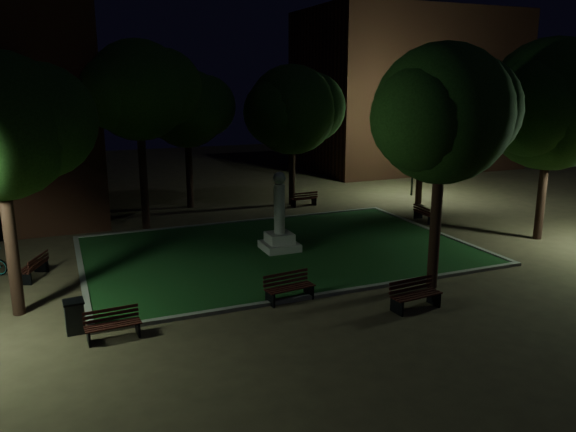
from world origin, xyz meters
name	(u,v)px	position (x,y,z in m)	size (l,w,h in m)	color
ground	(299,266)	(0.00, 0.00, 0.00)	(80.00, 80.00, 0.00)	#4D3F2A
lawn	(280,250)	(0.00, 2.00, 0.04)	(15.00, 10.00, 0.08)	#184219
lawn_kerb	(280,250)	(0.00, 2.00, 0.06)	(15.40, 10.40, 0.12)	slate
monument	(279,229)	(0.00, 2.00, 0.96)	(1.40, 1.40, 3.20)	#A4A096
building_far	(406,91)	(18.00, 20.00, 6.00)	(16.00, 10.00, 12.00)	#562B1C
tree_west	(1,126)	(-9.41, -0.87, 5.55)	(5.11, 4.17, 7.64)	black
tree_north_wl	(140,91)	(-4.32, 7.91, 6.35)	(5.51, 4.50, 8.60)	black
tree_north_er	(294,110)	(4.10, 10.09, 5.24)	(5.94, 4.85, 7.66)	black
tree_ne	(425,112)	(10.74, 7.48, 5.14)	(5.22, 4.26, 7.27)	black
tree_east	(554,105)	(11.32, -0.60, 5.81)	(6.75, 5.51, 8.56)	black
tree_se	(445,114)	(3.34, -3.73, 5.75)	(5.43, 4.43, 7.98)	black
tree_far_north	(188,109)	(-1.36, 11.57, 5.33)	(5.08, 4.15, 7.42)	black
lamppost_nw	(0,163)	(-10.43, 9.81, 3.19)	(1.18, 0.28, 4.58)	black
lamppost_ne	(414,143)	(11.68, 9.63, 3.17)	(1.18, 0.28, 4.55)	black
bench_near_left	(289,288)	(-1.67, -2.97, 0.41)	(1.66, 0.75, 0.88)	black
bench_near_right	(415,295)	(1.61, -5.04, 0.42)	(1.68, 0.72, 0.90)	black
bench_west_near	(113,325)	(-7.08, -3.64, 0.38)	(1.49, 0.60, 0.80)	black
bench_left_side	(34,268)	(-9.15, 2.34, 0.40)	(1.10, 1.62, 0.84)	black
bench_right_side	(424,214)	(8.46, 3.91, 0.37)	(0.56, 1.45, 0.78)	black
bench_far_side	(304,199)	(4.44, 9.42, 0.38)	(1.50, 0.60, 0.81)	black
trash_bin	(75,316)	(-8.01, -2.85, 0.47)	(0.57, 0.57, 0.93)	black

